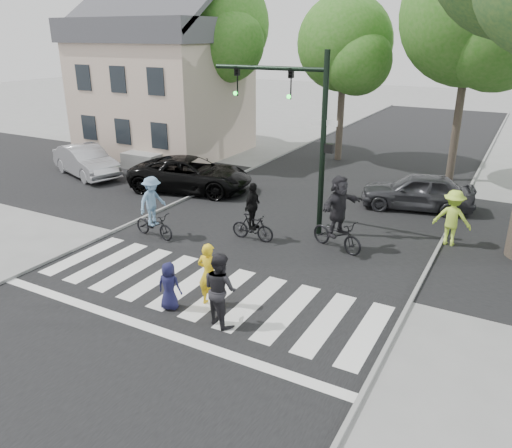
{
  "coord_description": "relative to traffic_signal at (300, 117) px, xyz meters",
  "views": [
    {
      "loc": [
        6.99,
        -8.76,
        6.44
      ],
      "look_at": [
        0.5,
        3.0,
        1.3
      ],
      "focal_mm": 35.0,
      "sensor_mm": 36.0,
      "label": 1
    }
  ],
  "objects": [
    {
      "name": "ground",
      "position": [
        -0.35,
        -6.2,
        -3.9
      ],
      "size": [
        120.0,
        120.0,
        0.0
      ],
      "primitive_type": "plane",
      "color": "gray",
      "rests_on": "ground"
    },
    {
      "name": "road_stem",
      "position": [
        -0.35,
        -1.2,
        -3.9
      ],
      "size": [
        10.0,
        70.0,
        0.01
      ],
      "primitive_type": "cube",
      "color": "black",
      "rests_on": "ground"
    },
    {
      "name": "road_cross",
      "position": [
        -0.35,
        1.8,
        -3.89
      ],
      "size": [
        70.0,
        10.0,
        0.01
      ],
      "primitive_type": "cube",
      "color": "black",
      "rests_on": "ground"
    },
    {
      "name": "curb_left",
      "position": [
        -5.4,
        -1.2,
        -3.85
      ],
      "size": [
        0.1,
        70.0,
        0.1
      ],
      "primitive_type": "cube",
      "color": "gray",
      "rests_on": "ground"
    },
    {
      "name": "curb_right",
      "position": [
        4.7,
        -1.2,
        -3.85
      ],
      "size": [
        0.1,
        70.0,
        0.1
      ],
      "primitive_type": "cube",
      "color": "gray",
      "rests_on": "ground"
    },
    {
      "name": "crosswalk",
      "position": [
        -0.35,
        -5.54,
        -3.89
      ],
      "size": [
        10.0,
        3.85,
        0.01
      ],
      "color": "silver",
      "rests_on": "ground"
    },
    {
      "name": "traffic_signal",
      "position": [
        0.0,
        0.0,
        0.0
      ],
      "size": [
        4.45,
        0.29,
        6.0
      ],
      "color": "black",
      "rests_on": "ground"
    },
    {
      "name": "bg_tree_0",
      "position": [
        -14.09,
        9.8,
        2.24
      ],
      "size": [
        5.46,
        5.2,
        8.97
      ],
      "color": "brown",
      "rests_on": "ground"
    },
    {
      "name": "bg_tree_1",
      "position": [
        -9.06,
        9.28,
        2.75
      ],
      "size": [
        6.09,
        5.8,
        9.8
      ],
      "color": "brown",
      "rests_on": "ground"
    },
    {
      "name": "bg_tree_2",
      "position": [
        -2.11,
        10.42,
        1.88
      ],
      "size": [
        5.04,
        4.8,
        8.4
      ],
      "color": "brown",
      "rests_on": "ground"
    },
    {
      "name": "bg_tree_3",
      "position": [
        3.95,
        9.07,
        3.04
      ],
      "size": [
        6.3,
        6.0,
        10.2
      ],
      "color": "brown",
      "rests_on": "ground"
    },
    {
      "name": "house",
      "position": [
        -11.85,
        7.78,
        -0.1
      ],
      "size": [
        8.4,
        8.1,
        8.82
      ],
      "color": "#C0AA97",
      "rests_on": "ground"
    },
    {
      "name": "pedestrian_woman",
      "position": [
        0.24,
        -5.79,
        -3.06
      ],
      "size": [
        0.64,
        0.44,
        1.68
      ],
      "primitive_type": "imported",
      "rotation": [
        0.0,
        0.0,
        3.2
      ],
      "color": "yellow",
      "rests_on": "ground"
    },
    {
      "name": "pedestrian_child",
      "position": [
        -0.51,
        -6.44,
        -3.28
      ],
      "size": [
        0.68,
        0.52,
        1.25
      ],
      "primitive_type": "imported",
      "rotation": [
        0.0,
        0.0,
        3.35
      ],
      "color": "#17183C",
      "rests_on": "ground"
    },
    {
      "name": "pedestrian_adult",
      "position": [
        0.95,
        -6.39,
        -3.0
      ],
      "size": [
        1.07,
        0.96,
        1.81
      ],
      "primitive_type": "imported",
      "rotation": [
        0.0,
        0.0,
        2.77
      ],
      "color": "black",
      "rests_on": "ground"
    },
    {
      "name": "cyclist_left",
      "position": [
        -3.91,
        -2.94,
        -2.99
      ],
      "size": [
        1.71,
        1.14,
        2.11
      ],
      "color": "black",
      "rests_on": "ground"
    },
    {
      "name": "cyclist_mid",
      "position": [
        -0.88,
        -1.58,
        -3.09
      ],
      "size": [
        1.52,
        0.93,
        1.97
      ],
      "color": "black",
      "rests_on": "ground"
    },
    {
      "name": "cyclist_right",
      "position": [
        1.83,
        -0.94,
        -2.82
      ],
      "size": [
        2.03,
        1.87,
        2.43
      ],
      "color": "black",
      "rests_on": "ground"
    },
    {
      "name": "car_suv",
      "position": [
        -5.96,
        2.01,
        -3.17
      ],
      "size": [
        5.7,
        3.6,
        1.47
      ],
      "primitive_type": "imported",
      "rotation": [
        0.0,
        0.0,
        1.81
      ],
      "color": "black",
      "rests_on": "ground"
    },
    {
      "name": "car_silver",
      "position": [
        -11.8,
        1.58,
        -3.17
      ],
      "size": [
        4.67,
        2.9,
        1.45
      ],
      "primitive_type": "imported",
      "rotation": [
        0.0,
        0.0,
        1.24
      ],
      "color": "#B5B5BA",
      "rests_on": "ground"
    },
    {
      "name": "car_grey",
      "position": [
        3.17,
        4.28,
        -3.18
      ],
      "size": [
        4.5,
        2.61,
        1.44
      ],
      "primitive_type": "imported",
      "rotation": [
        0.0,
        0.0,
        -1.34
      ],
      "color": "#333337",
      "rests_on": "ground"
    },
    {
      "name": "bystander_hivis",
      "position": [
        4.92,
        1.19,
        -2.98
      ],
      "size": [
        1.22,
        0.74,
        1.84
      ],
      "primitive_type": "imported",
      "rotation": [
        0.0,
        0.0,
        3.1
      ],
      "color": "#C4F143",
      "rests_on": "ground"
    }
  ]
}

